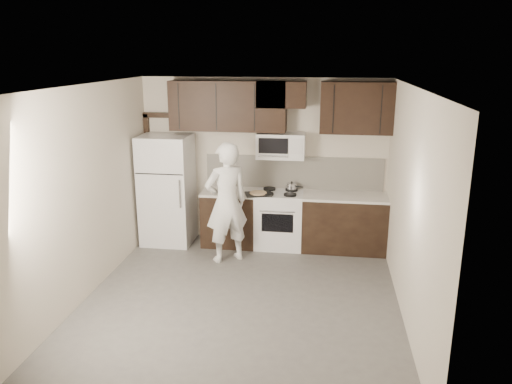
% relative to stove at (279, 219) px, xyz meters
% --- Properties ---
extents(floor, '(4.50, 4.50, 0.00)m').
position_rel_stove_xyz_m(floor, '(-0.30, -1.94, -0.46)').
color(floor, '#54514F').
rests_on(floor, ground).
extents(back_wall, '(4.00, 0.00, 4.00)m').
position_rel_stove_xyz_m(back_wall, '(-0.30, 0.31, 0.89)').
color(back_wall, beige).
rests_on(back_wall, ground).
extents(ceiling, '(4.50, 4.50, 0.00)m').
position_rel_stove_xyz_m(ceiling, '(-0.30, -1.94, 2.24)').
color(ceiling, white).
rests_on(ceiling, back_wall).
extents(counter_run, '(2.95, 0.64, 0.91)m').
position_rel_stove_xyz_m(counter_run, '(0.30, 0.00, -0.00)').
color(counter_run, black).
rests_on(counter_run, floor).
extents(stove, '(0.76, 0.66, 0.94)m').
position_rel_stove_xyz_m(stove, '(0.00, 0.00, 0.00)').
color(stove, silver).
rests_on(stove, floor).
extents(backsplash, '(2.90, 0.02, 0.54)m').
position_rel_stove_xyz_m(backsplash, '(0.20, 0.30, 0.72)').
color(backsplash, silver).
rests_on(backsplash, counter_run).
extents(upper_cabinets, '(3.48, 0.35, 0.78)m').
position_rel_stove_xyz_m(upper_cabinets, '(-0.09, 0.14, 1.82)').
color(upper_cabinets, black).
rests_on(upper_cabinets, back_wall).
extents(microwave, '(0.76, 0.42, 0.40)m').
position_rel_stove_xyz_m(microwave, '(-0.00, 0.12, 1.19)').
color(microwave, silver).
rests_on(microwave, upper_cabinets).
extents(refrigerator, '(0.80, 0.76, 1.80)m').
position_rel_stove_xyz_m(refrigerator, '(-1.85, -0.05, 0.44)').
color(refrigerator, silver).
rests_on(refrigerator, floor).
extents(door_trim, '(0.50, 0.08, 2.12)m').
position_rel_stove_xyz_m(door_trim, '(-2.22, 0.27, 0.79)').
color(door_trim, black).
rests_on(door_trim, floor).
extents(saucepan, '(0.27, 0.16, 0.15)m').
position_rel_stove_xyz_m(saucepan, '(0.18, 0.15, 0.51)').
color(saucepan, silver).
rests_on(saucepan, stove).
extents(baking_tray, '(0.47, 0.40, 0.02)m').
position_rel_stove_xyz_m(baking_tray, '(-0.32, -0.17, 0.46)').
color(baking_tray, black).
rests_on(baking_tray, counter_run).
extents(pizza, '(0.33, 0.33, 0.02)m').
position_rel_stove_xyz_m(pizza, '(-0.32, -0.17, 0.48)').
color(pizza, beige).
rests_on(pizza, baking_tray).
extents(person, '(0.80, 0.74, 1.83)m').
position_rel_stove_xyz_m(person, '(-0.73, -0.68, 0.46)').
color(person, white).
rests_on(person, floor).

